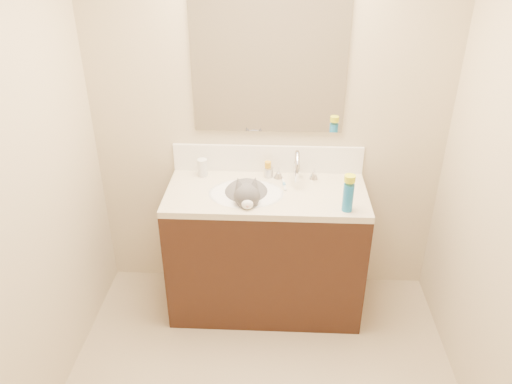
# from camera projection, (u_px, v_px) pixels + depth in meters

# --- Properties ---
(room_shell) EXTENTS (2.24, 2.54, 2.52)m
(room_shell) POSITION_uv_depth(u_px,v_px,m) (260.00, 169.00, 1.82)
(room_shell) COLOR #C3B191
(room_shell) RESTS_ON ground
(vanity_cabinet) EXTENTS (1.20, 0.55, 0.82)m
(vanity_cabinet) POSITION_uv_depth(u_px,v_px,m) (266.00, 253.00, 3.19)
(vanity_cabinet) COLOR black
(vanity_cabinet) RESTS_ON ground
(counter_slab) EXTENTS (1.20, 0.55, 0.04)m
(counter_slab) POSITION_uv_depth(u_px,v_px,m) (266.00, 194.00, 2.98)
(counter_slab) COLOR beige
(counter_slab) RESTS_ON vanity_cabinet
(basin) EXTENTS (0.45, 0.36, 0.14)m
(basin) POSITION_uv_depth(u_px,v_px,m) (246.00, 203.00, 2.99)
(basin) COLOR white
(basin) RESTS_ON vanity_cabinet
(faucet) EXTENTS (0.28, 0.20, 0.21)m
(faucet) POSITION_uv_depth(u_px,v_px,m) (297.00, 169.00, 3.05)
(faucet) COLOR silver
(faucet) RESTS_ON counter_slab
(cat) EXTENTS (0.35, 0.42, 0.32)m
(cat) POSITION_uv_depth(u_px,v_px,m) (247.00, 198.00, 2.96)
(cat) COLOR #4B494B
(cat) RESTS_ON basin
(backsplash) EXTENTS (1.20, 0.02, 0.18)m
(backsplash) POSITION_uv_depth(u_px,v_px,m) (268.00, 159.00, 3.16)
(backsplash) COLOR white
(backsplash) RESTS_ON counter_slab
(mirror) EXTENTS (0.90, 0.02, 0.80)m
(mirror) POSITION_uv_depth(u_px,v_px,m) (269.00, 66.00, 2.88)
(mirror) COLOR white
(mirror) RESTS_ON room_shell
(pill_bottle) EXTENTS (0.08, 0.08, 0.11)m
(pill_bottle) POSITION_uv_depth(u_px,v_px,m) (203.00, 168.00, 3.13)
(pill_bottle) COLOR silver
(pill_bottle) RESTS_ON counter_slab
(pill_label) EXTENTS (0.07, 0.07, 0.04)m
(pill_label) POSITION_uv_depth(u_px,v_px,m) (203.00, 169.00, 3.13)
(pill_label) COLOR #D85324
(pill_label) RESTS_ON pill_bottle
(silver_jar) EXTENTS (0.06, 0.06, 0.06)m
(silver_jar) POSITION_uv_depth(u_px,v_px,m) (269.00, 172.00, 3.12)
(silver_jar) COLOR #B7B7BC
(silver_jar) RESTS_ON counter_slab
(amber_bottle) EXTENTS (0.05, 0.05, 0.10)m
(amber_bottle) POSITION_uv_depth(u_px,v_px,m) (268.00, 169.00, 3.12)
(amber_bottle) COLOR gold
(amber_bottle) RESTS_ON counter_slab
(toothbrush) EXTENTS (0.03, 0.14, 0.01)m
(toothbrush) POSITION_uv_depth(u_px,v_px,m) (284.00, 185.00, 3.03)
(toothbrush) COLOR silver
(toothbrush) RESTS_ON counter_slab
(toothbrush_head) EXTENTS (0.02, 0.03, 0.02)m
(toothbrush_head) POSITION_uv_depth(u_px,v_px,m) (284.00, 184.00, 3.03)
(toothbrush_head) COLOR #5FA0CA
(toothbrush_head) RESTS_ON counter_slab
(spray_can) EXTENTS (0.08, 0.08, 0.16)m
(spray_can) POSITION_uv_depth(u_px,v_px,m) (348.00, 197.00, 2.74)
(spray_can) COLOR #186CAC
(spray_can) RESTS_ON counter_slab
(spray_cap) EXTENTS (0.08, 0.08, 0.04)m
(spray_cap) POSITION_uv_depth(u_px,v_px,m) (350.00, 179.00, 2.69)
(spray_cap) COLOR #D2DC17
(spray_cap) RESTS_ON spray_can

